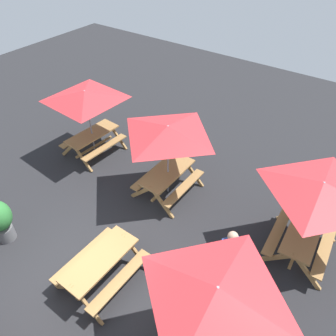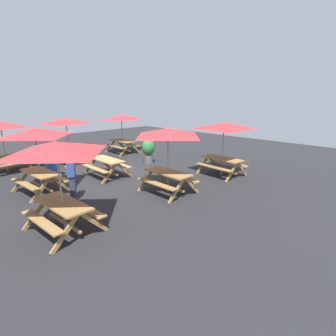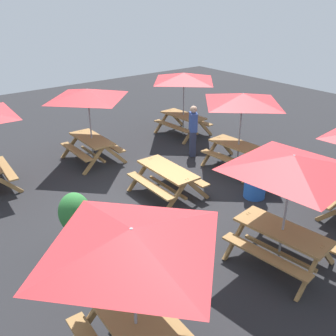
{
  "view_description": "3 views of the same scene",
  "coord_description": "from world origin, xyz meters",
  "views": [
    {
      "loc": [
        2.31,
        3.88,
        6.8
      ],
      "look_at": [
        -3.44,
        -0.22,
        0.9
      ],
      "focal_mm": 35.0,
      "sensor_mm": 36.0,
      "label": 1
    },
    {
      "loc": [
        -9.72,
        6.02,
        3.3
      ],
      "look_at": [
        -3.44,
        -0.22,
        0.9
      ],
      "focal_mm": 28.0,
      "sensor_mm": 36.0,
      "label": 2
    },
    {
      "loc": [
        6.62,
        -5.08,
        4.83
      ],
      "look_at": [
        -0.0,
        0.11,
        0.9
      ],
      "focal_mm": 40.0,
      "sensor_mm": 36.0,
      "label": 3
    }
  ],
  "objects": [
    {
      "name": "picnic_table_6",
      "position": [
        -3.56,
        3.62,
        1.99
      ],
      "size": [
        2.11,
        2.11,
        2.34
      ],
      "rotation": [
        0.0,
        0.0,
        0.06
      ],
      "color": "olive",
      "rests_on": "ground"
    },
    {
      "name": "picnic_table_3",
      "position": [
        3.29,
        0.31,
        1.99
      ],
      "size": [
        2.81,
        2.81,
        2.34
      ],
      "rotation": [
        0.0,
        0.0,
        0.12
      ],
      "color": "olive",
      "rests_on": "ground"
    },
    {
      "name": "picnic_table_5",
      "position": [
        3.42,
        -3.13,
        1.99
      ],
      "size": [
        2.08,
        2.08,
        2.34
      ],
      "rotation": [
        0.0,
        0.0,
        -0.04
      ],
      "color": "olive",
      "rests_on": "ground"
    },
    {
      "name": "ground_plane",
      "position": [
        0.0,
        0.0,
        0.0
      ],
      "size": [
        28.16,
        28.16,
        0.0
      ],
      "primitive_type": "plane",
      "color": "#232326",
      "rests_on": "ground"
    },
    {
      "name": "trash_bin_blue",
      "position": [
        1.26,
        1.98,
        0.49
      ],
      "size": [
        0.59,
        0.59,
        0.98
      ],
      "color": "blue",
      "rests_on": "ground"
    },
    {
      "name": "person_standing",
      "position": [
        -1.81,
        2.54,
        0.89
      ],
      "size": [
        0.42,
        0.37,
        1.67
      ],
      "rotation": [
        0.0,
        0.0,
        5.74
      ],
      "color": "#2D334C",
      "rests_on": "ground"
    },
    {
      "name": "potted_plant_0",
      "position": [
        0.37,
        -2.58,
        0.71
      ],
      "size": [
        0.65,
        0.65,
        1.25
      ],
      "color": "#59595B",
      "rests_on": "ground"
    },
    {
      "name": "picnic_table_7",
      "position": [
        -0.25,
        2.98,
        1.99
      ],
      "size": [
        2.14,
        2.14,
        2.34
      ],
      "rotation": [
        0.0,
        0.0,
        0.07
      ],
      "color": "olive",
      "rests_on": "ground"
    },
    {
      "name": "picnic_table_1",
      "position": [
        -3.44,
        -0.22,
        1.99
      ],
      "size": [
        2.02,
        2.02,
        2.34
      ],
      "rotation": [
        0.0,
        0.0,
        -0.01
      ],
      "color": "olive",
      "rests_on": "ground"
    },
    {
      "name": "picnic_table_2",
      "position": [
        -0.22,
        0.26,
        0.56
      ],
      "size": [
        1.82,
        1.55,
        0.81
      ],
      "rotation": [
        0.0,
        0.0,
        -0.01
      ],
      "color": "olive",
      "rests_on": "ground"
    }
  ]
}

